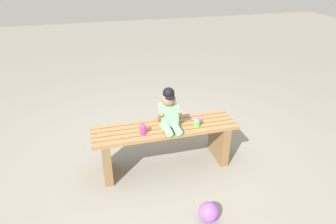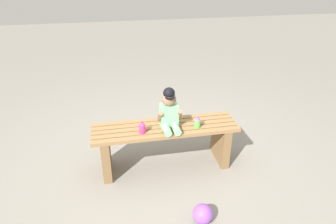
{
  "view_description": "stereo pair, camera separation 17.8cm",
  "coord_description": "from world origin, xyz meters",
  "px_view_note": "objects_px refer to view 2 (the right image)",
  "views": [
    {
      "loc": [
        -0.63,
        -2.47,
        1.95
      ],
      "look_at": [
        0.02,
        -0.05,
        0.65
      ],
      "focal_mm": 32.19,
      "sensor_mm": 36.0,
      "label": 1
    },
    {
      "loc": [
        -0.46,
        -2.51,
        1.95
      ],
      "look_at": [
        0.02,
        -0.05,
        0.65
      ],
      "focal_mm": 32.19,
      "sensor_mm": 36.0,
      "label": 2
    }
  ],
  "objects_px": {
    "child_figure": "(169,111)",
    "sippy_cup_right": "(197,122)",
    "park_bench": "(165,140)",
    "toy_ball": "(203,214)",
    "sippy_cup_left": "(142,127)"
  },
  "relations": [
    {
      "from": "park_bench",
      "to": "toy_ball",
      "type": "distance_m",
      "value": 0.85
    },
    {
      "from": "child_figure",
      "to": "sippy_cup_right",
      "type": "relative_size",
      "value": 3.26
    },
    {
      "from": "park_bench",
      "to": "child_figure",
      "type": "xyz_separation_m",
      "value": [
        0.04,
        -0.02,
        0.34
      ]
    },
    {
      "from": "park_bench",
      "to": "sippy_cup_right",
      "type": "relative_size",
      "value": 11.48
    },
    {
      "from": "child_figure",
      "to": "toy_ball",
      "type": "bearing_deg",
      "value": -80.98
    },
    {
      "from": "child_figure",
      "to": "toy_ball",
      "type": "xyz_separation_m",
      "value": [
        0.12,
        -0.78,
        -0.56
      ]
    },
    {
      "from": "sippy_cup_left",
      "to": "toy_ball",
      "type": "distance_m",
      "value": 0.94
    },
    {
      "from": "park_bench",
      "to": "toy_ball",
      "type": "bearing_deg",
      "value": -78.58
    },
    {
      "from": "toy_ball",
      "to": "sippy_cup_right",
      "type": "bearing_deg",
      "value": 79.1
    },
    {
      "from": "sippy_cup_left",
      "to": "child_figure",
      "type": "bearing_deg",
      "value": 12.14
    },
    {
      "from": "child_figure",
      "to": "toy_ball",
      "type": "distance_m",
      "value": 0.97
    },
    {
      "from": "park_bench",
      "to": "sippy_cup_left",
      "type": "xyz_separation_m",
      "value": [
        -0.23,
        -0.08,
        0.22
      ]
    },
    {
      "from": "sippy_cup_right",
      "to": "toy_ball",
      "type": "relative_size",
      "value": 0.75
    },
    {
      "from": "park_bench",
      "to": "sippy_cup_right",
      "type": "distance_m",
      "value": 0.38
    },
    {
      "from": "sippy_cup_left",
      "to": "toy_ball",
      "type": "xyz_separation_m",
      "value": [
        0.39,
        -0.72,
        -0.44
      ]
    }
  ]
}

